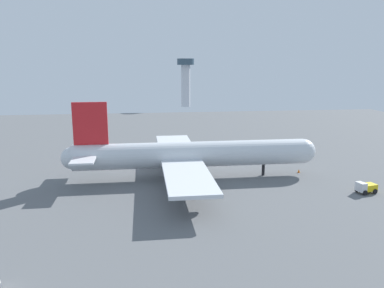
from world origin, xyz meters
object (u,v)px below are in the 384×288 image
(cargo_airplane, at_px, (191,155))
(control_tower, at_px, (186,78))
(fuel_truck, at_px, (366,187))
(safety_cone_nose, at_px, (299,171))

(cargo_airplane, bearing_deg, control_tower, 84.01)
(fuel_truck, xyz_separation_m, safety_cone_nose, (-7.52, 15.71, -0.77))
(fuel_truck, relative_size, safety_cone_nose, 5.18)
(safety_cone_nose, relative_size, control_tower, 0.03)
(cargo_airplane, xyz_separation_m, fuel_truck, (33.74, -14.67, -4.23))
(cargo_airplane, xyz_separation_m, safety_cone_nose, (26.22, 1.04, -5.00))
(safety_cone_nose, xyz_separation_m, control_tower, (-11.42, 139.90, 16.40))
(fuel_truck, height_order, safety_cone_nose, fuel_truck)
(fuel_truck, relative_size, control_tower, 0.16)
(fuel_truck, bearing_deg, safety_cone_nose, 115.59)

